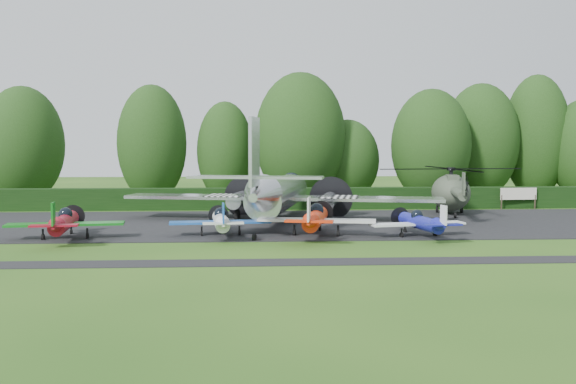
{
  "coord_description": "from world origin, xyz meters",
  "views": [
    {
      "loc": [
        0.61,
        -38.79,
        6.19
      ],
      "look_at": [
        3.3,
        9.34,
        2.5
      ],
      "focal_mm": 40.0,
      "sensor_mm": 36.0,
      "label": 1
    }
  ],
  "objects": [
    {
      "name": "taxiway_verge",
      "position": [
        0.0,
        -6.0,
        0.0
      ],
      "size": [
        70.0,
        2.0,
        0.0
      ],
      "primitive_type": "cube",
      "color": "black",
      "rests_on": "ground"
    },
    {
      "name": "tree_0",
      "position": [
        32.73,
        32.31,
        6.94
      ],
      "size": [
        7.27,
        7.27,
        13.91
      ],
      "color": "black",
      "rests_on": "ground"
    },
    {
      "name": "tree_5",
      "position": [
        19.39,
        27.79,
        5.93
      ],
      "size": [
        8.31,
        8.31,
        11.87
      ],
      "color": "black",
      "rests_on": "ground"
    },
    {
      "name": "tree_7",
      "position": [
        -2.26,
        29.73,
        5.29
      ],
      "size": [
        5.99,
        5.99,
        10.6
      ],
      "color": "black",
      "rests_on": "ground"
    },
    {
      "name": "tree_10",
      "position": [
        26.11,
        31.69,
        6.41
      ],
      "size": [
        8.46,
        8.46,
        12.84
      ],
      "color": "black",
      "rests_on": "ground"
    },
    {
      "name": "transport_plane",
      "position": [
        2.69,
        10.48,
        2.26
      ],
      "size": [
        25.29,
        19.39,
        8.1
      ],
      "rotation": [
        0.0,
        0.0,
        0.21
      ],
      "color": "silver",
      "rests_on": "ground"
    },
    {
      "name": "tree_1",
      "position": [
        -9.9,
        29.42,
        6.15
      ],
      "size": [
        7.23,
        7.23,
        12.32
      ],
      "color": "black",
      "rests_on": "ground"
    },
    {
      "name": "helicopter",
      "position": [
        17.82,
        15.68,
        2.19
      ],
      "size": [
        12.66,
        14.82,
        4.08
      ],
      "rotation": [
        0.0,
        0.0,
        0.19
      ],
      "color": "#3B4636",
      "rests_on": "ground"
    },
    {
      "name": "light_plane_blue",
      "position": [
        11.56,
        2.2,
        1.03
      ],
      "size": [
        6.44,
        6.77,
        2.48
      ],
      "rotation": [
        0.0,
        0.0,
        -0.19
      ],
      "color": "navy",
      "rests_on": "ground"
    },
    {
      "name": "apron",
      "position": [
        0.0,
        10.0,
        0.0
      ],
      "size": [
        70.0,
        18.0,
        0.01
      ],
      "primitive_type": "cube",
      "color": "black",
      "rests_on": "ground"
    },
    {
      "name": "light_plane_red",
      "position": [
        -11.32,
        2.31,
        1.17
      ],
      "size": [
        7.33,
        7.7,
        2.82
      ],
      "rotation": [
        0.0,
        0.0,
        -0.12
      ],
      "color": "maroon",
      "rests_on": "ground"
    },
    {
      "name": "tree_4",
      "position": [
        5.62,
        27.89,
        6.75
      ],
      "size": [
        9.45,
        9.45,
        13.52
      ],
      "color": "black",
      "rests_on": "ground"
    },
    {
      "name": "light_plane_orange",
      "position": [
        4.75,
        2.89,
        1.25
      ],
      "size": [
        7.83,
        8.24,
        3.01
      ],
      "rotation": [
        0.0,
        0.0,
        0.2
      ],
      "color": "red",
      "rests_on": "ground"
    },
    {
      "name": "sign_board",
      "position": [
        25.56,
        19.8,
        1.35
      ],
      "size": [
        3.55,
        0.13,
        2.0
      ],
      "rotation": [
        0.0,
        0.0,
        -0.07
      ],
      "color": "#3F3326",
      "rests_on": "ground"
    },
    {
      "name": "tree_9",
      "position": [
        -23.2,
        29.5,
        6.05
      ],
      "size": [
        8.31,
        8.31,
        12.11
      ],
      "color": "black",
      "rests_on": "ground"
    },
    {
      "name": "hedgerow",
      "position": [
        0.0,
        21.0,
        0.0
      ],
      "size": [
        90.0,
        1.6,
        2.0
      ],
      "primitive_type": "cube",
      "color": "black",
      "rests_on": "ground"
    },
    {
      "name": "tree_6",
      "position": [
        10.79,
        29.61,
        4.35
      ],
      "size": [
        6.88,
        6.88,
        8.72
      ],
      "color": "black",
      "rests_on": "ground"
    },
    {
      "name": "light_plane_white",
      "position": [
        -1.48,
        3.46,
        1.08
      ],
      "size": [
        6.74,
        7.09,
        2.59
      ],
      "rotation": [
        0.0,
        0.0,
        -0.1
      ],
      "color": "silver",
      "rests_on": "ground"
    },
    {
      "name": "ground",
      "position": [
        0.0,
        0.0,
        0.0
      ],
      "size": [
        160.0,
        160.0,
        0.0
      ],
      "primitive_type": "plane",
      "color": "#224A15",
      "rests_on": "ground"
    }
  ]
}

